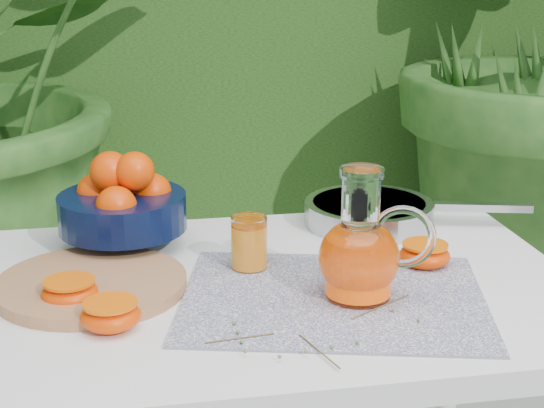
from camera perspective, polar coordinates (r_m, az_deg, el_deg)
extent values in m
imported|color=#25581E|center=(2.81, 16.47, 11.48)|extent=(2.71, 2.71, 2.05)
cube|color=white|center=(1.39, 0.15, -6.16)|extent=(1.00, 0.70, 0.04)
cylinder|color=white|center=(1.93, 11.94, -11.70)|extent=(0.04, 0.04, 0.71)
cube|color=#0C1047|center=(1.32, 4.23, -6.44)|extent=(0.55, 0.47, 0.00)
cylinder|color=#A06D48|center=(1.38, -12.26, -5.40)|extent=(0.40, 0.40, 0.02)
cylinder|color=black|center=(1.55, -10.10, -2.31)|extent=(0.10, 0.10, 0.04)
cylinder|color=black|center=(1.53, -10.20, -0.52)|extent=(0.27, 0.27, 0.06)
sphere|color=#FF5602|center=(1.56, -11.93, 0.77)|extent=(0.08, 0.08, 0.07)
sphere|color=#FF5602|center=(1.54, -8.22, 0.78)|extent=(0.08, 0.08, 0.07)
sphere|color=#FF5602|center=(1.47, -10.62, -0.17)|extent=(0.08, 0.08, 0.07)
sphere|color=#FF5602|center=(1.58, -9.89, 1.11)|extent=(0.08, 0.08, 0.07)
sphere|color=#FF5602|center=(1.52, -11.01, 2.19)|extent=(0.09, 0.09, 0.07)
sphere|color=#FF5602|center=(1.50, -9.37, 2.23)|extent=(0.08, 0.08, 0.07)
cylinder|color=white|center=(1.32, 5.89, -6.15)|extent=(0.13, 0.13, 0.01)
ellipsoid|color=white|center=(1.30, 5.97, -3.67)|extent=(0.16, 0.16, 0.12)
cylinder|color=white|center=(1.27, 6.11, 0.26)|extent=(0.08, 0.08, 0.08)
cylinder|color=white|center=(1.26, 6.17, 2.17)|extent=(0.09, 0.09, 0.01)
torus|color=white|center=(1.28, 8.96, -2.24)|extent=(0.10, 0.05, 0.10)
cylinder|color=#FC5005|center=(1.30, 5.95, -4.21)|extent=(0.13, 0.13, 0.09)
cylinder|color=white|center=(1.41, -1.58, -2.66)|extent=(0.08, 0.08, 0.09)
cylinder|color=orange|center=(1.42, -1.58, -2.93)|extent=(0.07, 0.07, 0.07)
cylinder|color=#FF5C07|center=(1.40, -1.59, -1.48)|extent=(0.06, 0.06, 0.00)
cylinder|color=#A9A9AD|center=(1.66, 6.63, -0.61)|extent=(0.31, 0.31, 0.05)
cylinder|color=silver|center=(1.66, 6.65, 0.02)|extent=(0.27, 0.27, 0.01)
cube|color=#A9A9AD|center=(1.68, 14.23, -0.20)|extent=(0.19, 0.07, 0.01)
ellipsoid|color=#FF5602|center=(1.24, -10.98, -7.53)|extent=(0.11, 0.11, 0.04)
cylinder|color=#FF5C07|center=(1.23, -11.03, -6.69)|extent=(0.10, 0.10, 0.00)
ellipsoid|color=#FF5602|center=(1.33, -13.67, -5.96)|extent=(0.11, 0.11, 0.04)
cylinder|color=#FF5C07|center=(1.32, -13.73, -5.18)|extent=(0.10, 0.10, 0.00)
ellipsoid|color=#FF5602|center=(1.46, 10.40, -3.49)|extent=(0.11, 0.11, 0.04)
cylinder|color=#FF5C07|center=(1.46, 10.45, -2.76)|extent=(0.10, 0.10, 0.00)
cylinder|color=brown|center=(1.15, 3.24, -10.01)|extent=(0.03, 0.11, 0.00)
sphere|color=#4F753D|center=(1.13, 0.51, -10.41)|extent=(0.01, 0.01, 0.01)
sphere|color=#4F753D|center=(1.14, 2.34, -10.07)|extent=(0.01, 0.01, 0.01)
sphere|color=#4F753D|center=(1.16, 4.13, -9.73)|extent=(0.01, 0.01, 0.01)
sphere|color=#4F753D|center=(1.18, 5.86, -9.38)|extent=(0.01, 0.01, 0.01)
cylinder|color=brown|center=(1.29, 7.45, -6.98)|extent=(0.11, 0.07, 0.00)
sphere|color=#4F753D|center=(1.33, 5.10, -5.98)|extent=(0.01, 0.01, 0.01)
sphere|color=#4F753D|center=(1.30, 6.65, -6.57)|extent=(0.01, 0.01, 0.01)
sphere|color=#4F753D|center=(1.28, 8.28, -7.19)|extent=(0.01, 0.01, 0.01)
sphere|color=#4F753D|center=(1.25, 9.98, -7.82)|extent=(0.01, 0.01, 0.01)
cylinder|color=brown|center=(1.19, -2.23, -9.17)|extent=(0.10, 0.01, 0.00)
sphere|color=#4F753D|center=(1.15, -1.85, -10.05)|extent=(0.01, 0.01, 0.01)
sphere|color=#4F753D|center=(1.17, -2.11, -9.38)|extent=(0.01, 0.01, 0.01)
sphere|color=#4F753D|center=(1.20, -2.36, -8.74)|extent=(0.01, 0.01, 0.01)
sphere|color=#4F753D|center=(1.22, -2.59, -8.13)|extent=(0.01, 0.01, 0.01)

